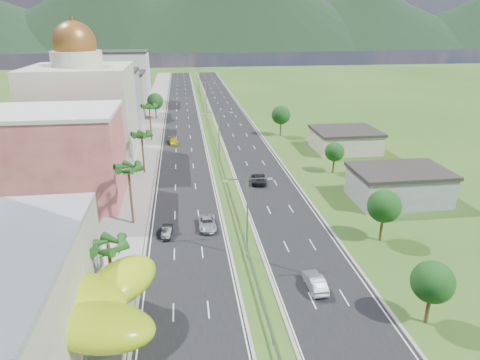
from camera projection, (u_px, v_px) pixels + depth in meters
name	position (u px, v px, depth m)	size (l,w,h in m)	color
ground	(261.00, 305.00, 45.91)	(500.00, 500.00, 0.00)	#2D5119
road_left	(183.00, 122.00, 128.48)	(11.00, 260.00, 0.04)	black
road_right	(232.00, 121.00, 130.37)	(11.00, 260.00, 0.04)	black
sidewalk_left	(151.00, 123.00, 127.27)	(7.00, 260.00, 0.12)	gray
median_guardrail	(212.00, 134.00, 112.50)	(0.10, 216.06, 0.76)	gray
streetlight_median_b	(247.00, 210.00, 52.82)	(6.04, 0.25, 11.00)	gray
streetlight_median_c	(219.00, 131.00, 89.95)	(6.04, 0.25, 11.00)	gray
streetlight_median_d	(206.00, 96.00, 131.71)	(6.04, 0.25, 11.00)	gray
streetlight_median_e	(199.00, 78.00, 173.47)	(6.04, 0.25, 11.00)	gray
lime_canopy	(49.00, 305.00, 37.92)	(18.00, 15.00, 7.40)	#A6CA13
pink_shophouse	(57.00, 159.00, 69.45)	(20.00, 15.00, 15.00)	#B4494F
domed_building	(83.00, 109.00, 89.44)	(20.00, 20.00, 28.70)	beige
midrise_grey	(108.00, 103.00, 113.95)	(16.00, 15.00, 16.00)	gray
midrise_beige	(119.00, 95.00, 134.89)	(16.00, 15.00, 13.00)	#A49D87
midrise_white	(127.00, 78.00, 155.36)	(16.00, 15.00, 18.00)	silver
shed_near	(398.00, 187.00, 71.76)	(15.00, 10.00, 5.00)	gray
shed_far	(345.00, 141.00, 99.96)	(14.00, 12.00, 4.40)	#A49D87
palm_tree_b	(108.00, 248.00, 43.34)	(3.60, 3.60, 8.10)	#47301C
palm_tree_c	(128.00, 170.00, 61.39)	(3.60, 3.60, 9.60)	#47301C
palm_tree_d	(142.00, 136.00, 83.08)	(3.60, 3.60, 8.60)	#47301C
palm_tree_e	(149.00, 108.00, 106.01)	(3.60, 3.60, 9.40)	#47301C
leafy_tree_lfar	(155.00, 101.00, 130.17)	(4.90, 4.90, 8.05)	#47301C
leafy_tree_ra	(433.00, 282.00, 41.61)	(4.20, 4.20, 6.90)	#47301C
leafy_tree_rb	(384.00, 206.00, 57.63)	(4.55, 4.55, 7.47)	#47301C
leafy_tree_rc	(335.00, 152.00, 84.27)	(3.85, 3.85, 6.33)	#47301C
leafy_tree_rd	(281.00, 115.00, 111.19)	(4.90, 4.90, 8.05)	#47301C
mountain_ridge	(241.00, 48.00, 471.09)	(860.00, 140.00, 90.00)	black
car_dark_left	(167.00, 231.00, 60.51)	(1.35, 3.88, 1.28)	black
car_silver_mid_left	(207.00, 223.00, 62.68)	(2.48, 5.39, 1.50)	#9A9CA1
car_yellow_far_left	(173.00, 141.00, 105.45)	(2.00, 4.93, 1.43)	gold
car_silver_right	(315.00, 282.00, 48.48)	(1.73, 4.96, 1.63)	#96979D
car_dark_far_right	(258.00, 178.00, 80.25)	(2.64, 5.73, 1.59)	black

